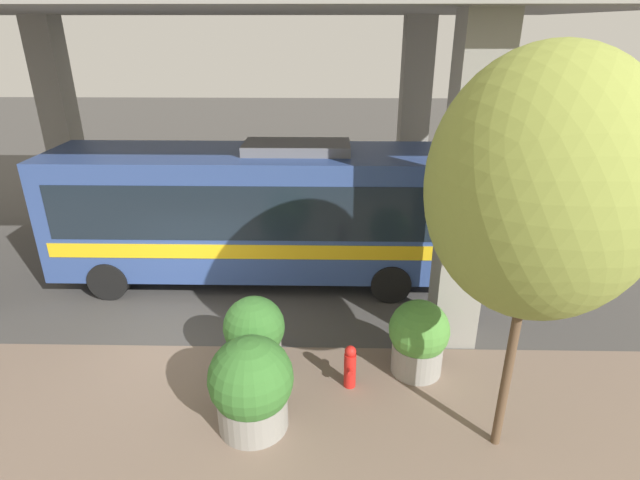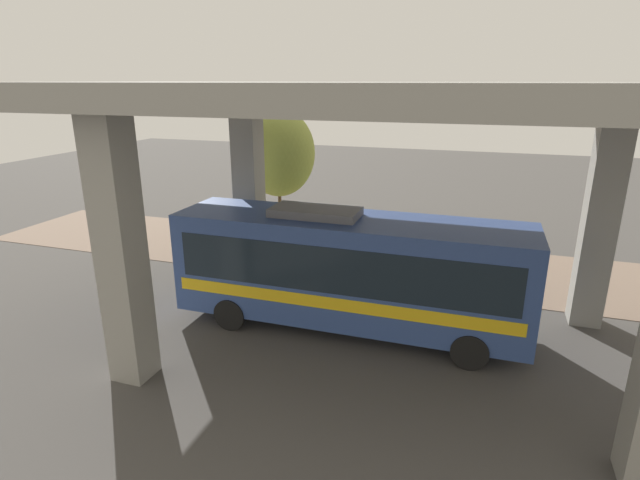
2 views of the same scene
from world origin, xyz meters
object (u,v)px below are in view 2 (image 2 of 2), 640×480
(planter_front, at_px, (287,252))
(planter_middle, at_px, (370,246))
(planter_back, at_px, (365,258))
(street_tree_near, at_px, (279,153))
(fire_hydrant, at_px, (322,259))
(bus, at_px, (349,266))

(planter_front, distance_m, planter_middle, 3.41)
(planter_back, xyz_separation_m, street_tree_near, (-1.75, -4.21, 3.58))
(fire_hydrant, relative_size, planter_front, 0.59)
(bus, relative_size, planter_middle, 6.04)
(street_tree_near, bearing_deg, planter_front, 29.01)
(fire_hydrant, height_order, planter_back, planter_back)
(bus, bearing_deg, planter_front, -137.75)
(planter_front, xyz_separation_m, planter_middle, (-1.55, 3.04, 0.06))
(bus, relative_size, planter_back, 6.28)
(fire_hydrant, bearing_deg, planter_middle, 121.91)
(planter_back, distance_m, street_tree_near, 5.80)
(bus, distance_m, planter_front, 5.52)
(bus, bearing_deg, street_tree_near, -141.48)
(planter_front, xyz_separation_m, street_tree_near, (-1.85, -1.03, 3.64))
(bus, xyz_separation_m, planter_front, (-3.98, -3.62, -1.23))
(fire_hydrant, relative_size, planter_middle, 0.53)
(street_tree_near, bearing_deg, fire_hydrant, 60.13)
(bus, xyz_separation_m, planter_back, (-4.08, -0.43, -1.17))
(planter_middle, height_order, planter_back, planter_middle)
(bus, xyz_separation_m, planter_middle, (-5.52, -0.58, -1.17))
(bus, bearing_deg, planter_back, -173.98)
(planter_front, bearing_deg, planter_middle, 116.98)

